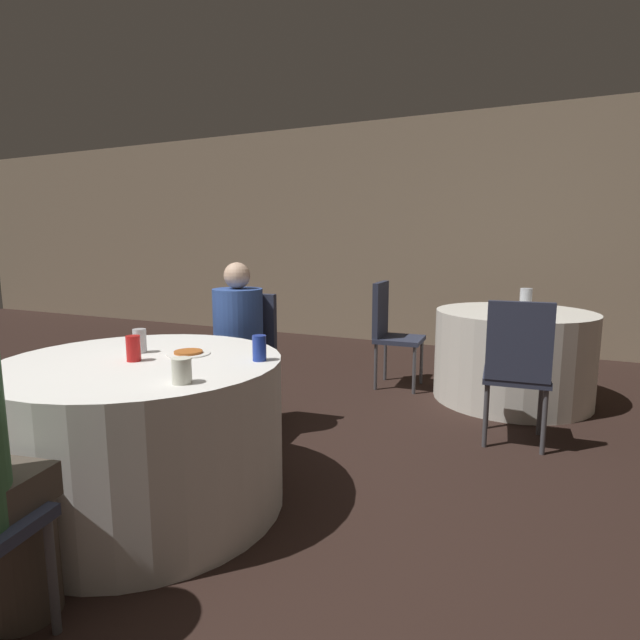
# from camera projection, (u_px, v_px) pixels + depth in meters

# --- Properties ---
(ground_plane) EXTENTS (16.00, 16.00, 0.00)m
(ground_plane) POSITION_uv_depth(u_px,v_px,m) (136.00, 516.00, 2.38)
(ground_plane) COLOR black
(wall_back) EXTENTS (16.00, 0.06, 2.80)m
(wall_back) POSITION_uv_depth(u_px,v_px,m) (402.00, 234.00, 6.31)
(wall_back) COLOR gray
(wall_back) RESTS_ON ground_plane
(table_near) EXTENTS (1.34, 1.34, 0.74)m
(table_near) POSITION_uv_depth(u_px,v_px,m) (145.00, 433.00, 2.44)
(table_near) COLOR white
(table_near) RESTS_ON ground_plane
(table_far) EXTENTS (1.25, 1.25, 0.74)m
(table_far) POSITION_uv_depth(u_px,v_px,m) (513.00, 355.00, 4.11)
(table_far) COLOR white
(table_far) RESTS_ON ground_plane
(chair_near_north) EXTENTS (0.44, 0.44, 0.94)m
(chair_near_north) POSITION_uv_depth(u_px,v_px,m) (246.00, 350.00, 3.43)
(chair_near_north) COLOR #2D3347
(chair_near_north) RESTS_ON ground_plane
(chair_far_south) EXTENTS (0.43, 0.44, 0.94)m
(chair_far_south) POSITION_uv_depth(u_px,v_px,m) (517.00, 361.00, 3.11)
(chair_far_south) COLOR #2D3347
(chair_far_south) RESTS_ON ground_plane
(chair_far_west) EXTENTS (0.42, 0.42, 0.94)m
(chair_far_west) POSITION_uv_depth(u_px,v_px,m) (389.00, 325.00, 4.47)
(chair_far_west) COLOR #2D3347
(chair_far_west) RESTS_ON ground_plane
(person_blue_shirt) EXTENTS (0.35, 0.50, 1.17)m
(person_blue_shirt) POSITION_uv_depth(u_px,v_px,m) (234.00, 351.00, 3.27)
(person_blue_shirt) COLOR #4C4238
(person_blue_shirt) RESTS_ON ground_plane
(pizza_plate_near) EXTENTS (0.22, 0.22, 0.02)m
(pizza_plate_near) POSITION_uv_depth(u_px,v_px,m) (188.00, 353.00, 2.50)
(pizza_plate_near) COLOR white
(pizza_plate_near) RESTS_ON table_near
(soda_can_silver) EXTENTS (0.07, 0.07, 0.12)m
(soda_can_silver) POSITION_uv_depth(u_px,v_px,m) (140.00, 341.00, 2.53)
(soda_can_silver) COLOR silver
(soda_can_silver) RESTS_ON table_near
(soda_can_red) EXTENTS (0.07, 0.07, 0.12)m
(soda_can_red) POSITION_uv_depth(u_px,v_px,m) (133.00, 348.00, 2.35)
(soda_can_red) COLOR red
(soda_can_red) RESTS_ON table_near
(soda_can_blue) EXTENTS (0.07, 0.07, 0.12)m
(soda_can_blue) POSITION_uv_depth(u_px,v_px,m) (259.00, 348.00, 2.36)
(soda_can_blue) COLOR #1E38A5
(soda_can_blue) RESTS_ON table_near
(cup_near) EXTENTS (0.08, 0.08, 0.10)m
(cup_near) POSITION_uv_depth(u_px,v_px,m) (182.00, 371.00, 1.98)
(cup_near) COLOR silver
(cup_near) RESTS_ON table_near
(bottle_far) EXTENTS (0.09, 0.09, 0.20)m
(bottle_far) POSITION_uv_depth(u_px,v_px,m) (526.00, 301.00, 3.88)
(bottle_far) COLOR silver
(bottle_far) RESTS_ON table_far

